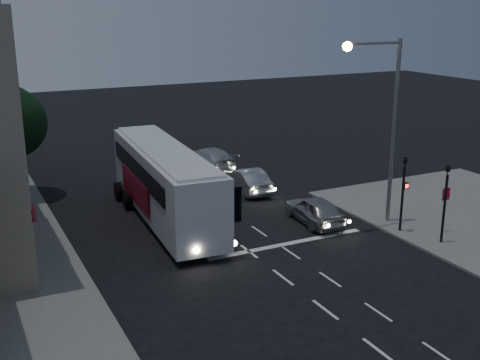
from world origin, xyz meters
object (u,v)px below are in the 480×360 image
car_sedan_b (209,159)px  traffic_signal_main (404,185)px  street_tree (10,120)px  car_suv (315,210)px  traffic_signal_side (446,194)px  regulatory_sign (445,202)px  tour_bus (165,181)px  car_sedan_a (247,180)px  streetlight (384,111)px

car_sedan_b → traffic_signal_main: traffic_signal_main is taller
car_sedan_b → street_tree: size_ratio=0.82×
car_suv → street_tree: (-12.86, 11.22, 3.80)m
traffic_signal_side → regulatory_sign: (1.00, 0.96, -0.82)m
car_sedan_b → traffic_signal_main: size_ratio=1.24×
traffic_signal_side → street_tree: (-16.51, 16.22, 2.08)m
tour_bus → car_sedan_b: size_ratio=2.46×
car_sedan_b → regulatory_sign: regulatory_sign is taller
car_sedan_a → traffic_signal_main: traffic_signal_main is taller
traffic_signal_side → streetlight: (-0.96, 3.40, 3.31)m
car_sedan_a → car_sedan_b: car_sedan_b is taller
regulatory_sign → streetlight: (-1.96, 2.44, 4.14)m
car_sedan_b → streetlight: (3.26, -13.53, 5.00)m
tour_bus → streetlight: size_ratio=1.39×
traffic_signal_main → traffic_signal_side: 2.10m
car_sedan_a → traffic_signal_main: size_ratio=1.04×
traffic_signal_main → car_sedan_b: bearing=103.2°
regulatory_sign → traffic_signal_side: bearing=-136.1°
car_suv → streetlight: streetlight is taller
regulatory_sign → street_tree: bearing=138.9°
car_sedan_b → car_suv: bearing=87.2°
car_sedan_b → street_tree: (-12.29, -0.71, 3.76)m
traffic_signal_main → regulatory_sign: bearing=-30.8°
tour_bus → car_sedan_b: (5.94, 8.09, -1.31)m
regulatory_sign → streetlight: size_ratio=0.24×
car_suv → regulatory_sign: (4.65, -4.04, 0.90)m
tour_bus → regulatory_sign: tour_bus is taller
traffic_signal_side → regulatory_sign: 1.61m
tour_bus → street_tree: size_ratio=2.02×
traffic_signal_side → streetlight: bearing=105.7°
car_sedan_b → car_sedan_a: bearing=84.8°
traffic_signal_main → regulatory_sign: (1.70, -1.01, -0.82)m
car_suv → car_sedan_a: (-0.55, 6.33, 0.01)m
car_sedan_a → regulatory_sign: regulatory_sign is taller
tour_bus → traffic_signal_side: bearing=-36.9°
traffic_signal_main → streetlight: bearing=100.2°
car_suv → traffic_signal_main: (2.95, -3.02, 1.73)m
traffic_signal_side → car_suv: bearing=126.1°
traffic_signal_side → street_tree: size_ratio=0.66×
car_suv → traffic_signal_main: bearing=139.2°
car_sedan_a → tour_bus: bearing=27.9°
car_sedan_a → traffic_signal_main: bearing=115.7°
tour_bus → regulatory_sign: (11.16, -7.88, -0.45)m
tour_bus → traffic_signal_side: 13.47m
car_suv → traffic_signal_main: 4.56m
car_suv → car_sedan_a: car_sedan_a is taller
car_suv → car_sedan_b: size_ratio=0.80×
streetlight → traffic_signal_main: bearing=-79.8°
car_sedan_a → car_sedan_b: size_ratio=0.84×
car_sedan_b → street_tree: bearing=-2.2°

